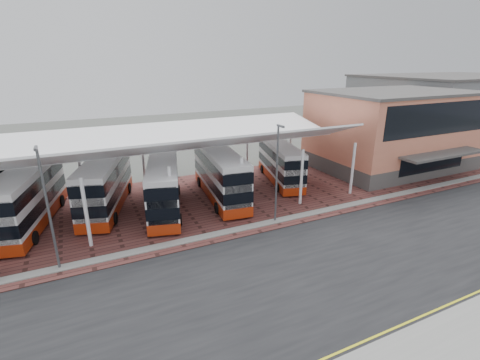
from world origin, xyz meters
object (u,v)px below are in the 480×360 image
Objects in this scene: bus_2 at (106,184)px; bus_4 at (220,175)px; terminal at (392,129)px; bus_3 at (164,186)px; bus_1 at (28,198)px; bus_5 at (280,163)px.

bus_4 reaches higher than bus_2.
terminal is 28.72m from bus_3.
bus_4 is at bearing -178.02° from terminal.
bus_1 is at bearing -153.23° from bus_2.
bus_4 is (-23.06, -0.80, -2.29)m from terminal.
terminal reaches higher than bus_1.
terminal is 1.78× the size of bus_5.
terminal is 1.60× the size of bus_4.
bus_4 is at bearing -153.31° from bus_5.
bus_5 is at bearing 176.96° from terminal.
bus_1 is 23.66m from bus_5.
bus_1 reaches higher than bus_5.
bus_5 is (7.70, 1.61, -0.24)m from bus_4.
bus_5 is (13.23, 2.20, -0.13)m from bus_3.
bus_5 is (17.78, -0.40, -0.20)m from bus_2.
bus_5 is (-15.36, 0.82, -2.53)m from terminal.
bus_4 is at bearing 6.32° from bus_2.
bus_3 is at bearing -166.94° from bus_4.
bus_2 is 5.24m from bus_3.
bus_1 is 1.04× the size of bus_3.
bus_1 is 1.01× the size of bus_2.
bus_4 reaches higher than bus_3.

